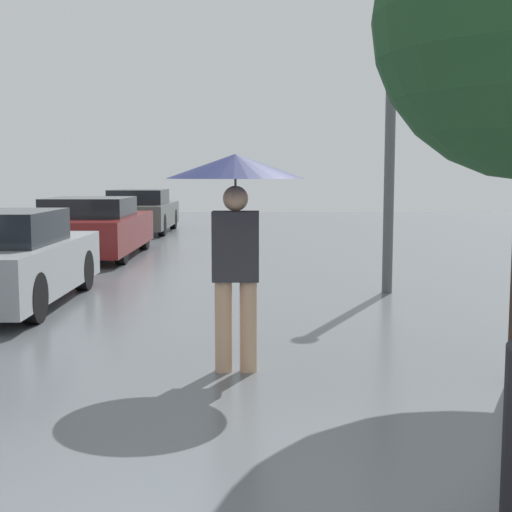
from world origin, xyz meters
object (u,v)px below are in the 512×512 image
Objects in this scene: parked_car_second at (6,261)px; parked_car_farthest at (143,212)px; pedestrian at (239,193)px; street_lamp at (393,135)px; parked_car_third at (96,228)px.

parked_car_farthest is (-0.13, 11.84, 0.02)m from parked_car_second.
parked_car_farthest is (-3.25, 14.99, -0.94)m from pedestrian.
pedestrian is at bearing -116.53° from street_lamp.
parked_car_third is 0.99× the size of parked_car_farthest.
pedestrian is 0.43× the size of parked_car_third.
street_lamp reaches higher than parked_car_third.
pedestrian reaches higher than parked_car_third.
parked_car_third is 7.17m from street_lamp.
street_lamp is (5.28, -4.55, 1.66)m from parked_car_third.
pedestrian is 0.48× the size of street_lamp.
parked_car_farthest is (-0.03, 6.30, 0.01)m from parked_car_third.
parked_car_third is at bearing -89.74° from parked_car_farthest.
street_lamp is (2.07, 4.14, 0.71)m from pedestrian.
parked_car_third is at bearing 139.26° from street_lamp.
parked_car_second is 5.54m from parked_car_third.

